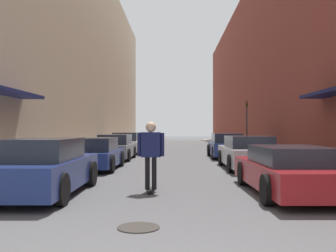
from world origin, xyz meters
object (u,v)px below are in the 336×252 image
Objects in this scene: parked_car_left_4 at (134,141)px; parked_car_right_0 at (289,170)px; skateboarder at (151,149)px; parked_car_left_0 at (45,168)px; parked_car_left_1 at (94,154)px; traffic_light at (247,120)px; parked_car_left_2 at (116,148)px; manhole_cover at (139,227)px; parked_car_right_2 at (226,146)px; parked_car_left_3 at (127,144)px; parked_car_right_1 at (247,153)px.

parked_car_right_0 is at bearing -73.30° from parked_car_left_4.
parked_car_right_0 is 3.53m from skateboarder.
parked_car_left_0 is at bearing -170.88° from skateboarder.
traffic_light is at bearing 54.73° from parked_car_left_1.
parked_car_left_2 reaches higher than parked_car_left_1.
skateboarder is at bearing -63.88° from parked_car_left_1.
traffic_light is (2.29, 17.55, 1.72)m from parked_car_right_0.
skateboarder reaches higher than manhole_cover.
parked_car_left_4 is 2.47× the size of skateboarder.
traffic_light reaches higher than parked_car_left_4.
parked_car_left_0 is 1.30× the size of traffic_light.
parked_car_right_0 is (6.10, 0.20, -0.08)m from parked_car_left_0.
parked_car_left_1 is at bearing -90.01° from parked_car_left_4.
parked_car_left_2 is at bearing -140.30° from traffic_light.
parked_car_left_0 is 0.96× the size of parked_car_right_2.
parked_car_left_0 is 0.96× the size of parked_car_right_0.
parked_car_left_3 is (-0.00, 15.58, -0.00)m from parked_car_left_0.
parked_car_right_0 is 1.00× the size of parked_car_right_2.
parked_car_right_1 is at bearing 45.03° from parked_car_left_0.
parked_car_left_0 is at bearing -89.58° from parked_car_left_1.
parked_car_right_1 is (6.18, -4.60, 0.02)m from parked_car_left_2.
parked_car_right_2 is 12.38m from skateboarder.
parked_car_left_1 is 0.85× the size of parked_car_right_0.
parked_car_left_3 is 8.82m from traffic_light.
traffic_light reaches higher than parked_car_left_2.
parked_car_left_1 reaches higher than parked_car_right_0.
skateboarder reaches higher than parked_car_left_4.
parked_car_left_1 is 1.03× the size of parked_car_left_3.
traffic_light is (5.75, 20.82, 2.31)m from manhole_cover.
manhole_cover is at bearing -136.61° from parked_car_right_0.
parked_car_left_4 is 6.43× the size of manhole_cover.
parked_car_left_2 reaches higher than manhole_cover.
parked_car_left_4 is 21.36m from parked_car_right_0.
parked_car_left_4 reaches higher than parked_car_right_1.
parked_car_left_3 is 11.23m from parked_car_right_1.
parked_car_left_0 is at bearing -90.22° from parked_car_left_2.
parked_car_left_3 is at bearing -89.56° from parked_car_left_4.
traffic_light is (8.43, -2.91, 1.65)m from parked_car_left_4.
parked_car_right_2 is at bearing 73.35° from skateboarder.
parked_car_left_2 is 7.70m from parked_car_right_1.
parked_car_right_2 reaches higher than parked_car_left_4.
parked_car_left_4 is (0.00, 14.82, 0.05)m from parked_car_left_1.
parked_car_left_0 is 15.58m from parked_car_left_3.
parked_car_right_2 is at bearing 63.36° from parked_car_left_0.
parked_car_right_2 is 1.36× the size of traffic_light.
parked_car_left_0 reaches higher than parked_car_right_2.
parked_car_left_1 is 5.82× the size of manhole_cover.
parked_car_right_1 is at bearing -100.65° from traffic_light.
manhole_cover is (2.60, -13.89, -0.64)m from parked_car_left_2.
parked_car_right_2 is at bearing 13.38° from parked_car_left_2.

